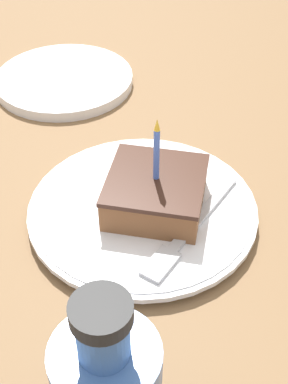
{
  "coord_description": "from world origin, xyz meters",
  "views": [
    {
      "loc": [
        0.46,
        0.09,
        0.44
      ],
      "look_at": [
        0.02,
        0.0,
        0.04
      ],
      "focal_mm": 50.0,
      "sensor_mm": 36.0,
      "label": 1
    }
  ],
  "objects_px": {
    "fork": "(188,232)",
    "plate": "(144,210)",
    "side_plate": "(64,80)",
    "cake_slice": "(156,192)"
  },
  "relations": [
    {
      "from": "fork",
      "to": "plate",
      "type": "bearing_deg",
      "value": -121.22
    },
    {
      "from": "plate",
      "to": "side_plate",
      "type": "relative_size",
      "value": 1.23
    },
    {
      "from": "cake_slice",
      "to": "side_plate",
      "type": "relative_size",
      "value": 0.55
    },
    {
      "from": "plate",
      "to": "fork",
      "type": "bearing_deg",
      "value": 58.78
    },
    {
      "from": "side_plate",
      "to": "plate",
      "type": "bearing_deg",
      "value": 34.07
    },
    {
      "from": "cake_slice",
      "to": "fork",
      "type": "bearing_deg",
      "value": 49.45
    },
    {
      "from": "cake_slice",
      "to": "side_plate",
      "type": "distance_m",
      "value": 0.33
    },
    {
      "from": "cake_slice",
      "to": "side_plate",
      "type": "xyz_separation_m",
      "value": [
        -0.27,
        -0.19,
        -0.03
      ]
    },
    {
      "from": "plate",
      "to": "fork",
      "type": "xyz_separation_m",
      "value": [
        0.03,
        0.06,
        0.01
      ]
    },
    {
      "from": "fork",
      "to": "side_plate",
      "type": "bearing_deg",
      "value": -141.9
    }
  ]
}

